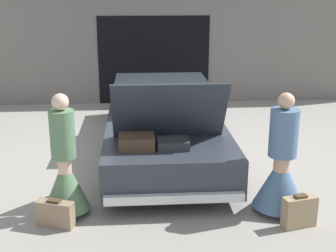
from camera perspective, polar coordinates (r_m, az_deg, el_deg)
name	(u,v)px	position (r m, az deg, el deg)	size (l,w,h in m)	color
ground_plane	(163,149)	(8.74, -0.67, -2.88)	(40.00, 40.00, 0.00)	gray
garage_wall_back	(154,48)	(11.97, -1.75, 9.44)	(12.00, 0.14, 2.80)	slate
car	(162,120)	(8.58, -0.71, 0.71)	(1.99, 5.31, 1.68)	#2D333D
person_left	(65,173)	(6.32, -12.44, -5.59)	(0.61, 0.61, 1.66)	beige
person_right	(281,171)	(6.43, 13.59, -5.38)	(0.71, 0.71, 1.65)	tan
suitcase_beside_left_person	(55,214)	(6.20, -13.59, -10.37)	(0.51, 0.30, 0.38)	#8C7259
suitcase_beside_right_person	(299,212)	(6.25, 15.71, -10.01)	(0.46, 0.26, 0.44)	#9E8460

